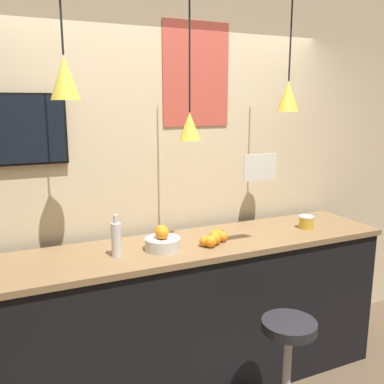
% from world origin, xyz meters
% --- Properties ---
extents(back_wall, '(8.00, 0.06, 2.90)m').
position_xyz_m(back_wall, '(0.00, 0.98, 1.45)').
color(back_wall, beige).
rests_on(back_wall, ground_plane).
extents(service_counter, '(2.82, 0.62, 1.07)m').
position_xyz_m(service_counter, '(0.00, 0.56, 0.54)').
color(service_counter, black).
rests_on(service_counter, ground_plane).
extents(bar_stool, '(0.43, 0.43, 0.74)m').
position_xyz_m(bar_stool, '(0.33, -0.08, 0.45)').
color(bar_stool, '#B7B7BC').
rests_on(bar_stool, ground_plane).
extents(fruit_bowl, '(0.23, 0.23, 0.16)m').
position_xyz_m(fruit_bowl, '(-0.23, 0.52, 1.14)').
color(fruit_bowl, beige).
rests_on(fruit_bowl, service_counter).
extents(orange_pile, '(0.22, 0.20, 0.09)m').
position_xyz_m(orange_pile, '(0.14, 0.50, 1.11)').
color(orange_pile, orange).
rests_on(orange_pile, service_counter).
extents(juice_bottle, '(0.06, 0.06, 0.26)m').
position_xyz_m(juice_bottle, '(-0.53, 0.52, 1.18)').
color(juice_bottle, silver).
rests_on(juice_bottle, service_counter).
extents(spread_jar, '(0.11, 0.11, 0.09)m').
position_xyz_m(spread_jar, '(0.92, 0.52, 1.12)').
color(spread_jar, gold).
rests_on(spread_jar, service_counter).
extents(pendant_lamp_left, '(0.17, 0.17, 0.79)m').
position_xyz_m(pendant_lamp_left, '(-0.76, 0.60, 2.14)').
color(pendant_lamp_left, black).
extents(pendant_lamp_middle, '(0.14, 0.14, 1.05)m').
position_xyz_m(pendant_lamp_middle, '(0.00, 0.60, 1.86)').
color(pendant_lamp_middle, black).
extents(pendant_lamp_right, '(0.16, 0.16, 0.87)m').
position_xyz_m(pendant_lamp_right, '(0.76, 0.60, 2.05)').
color(pendant_lamp_right, black).
extents(hanging_menu_board, '(0.24, 0.01, 0.17)m').
position_xyz_m(hanging_menu_board, '(0.37, 0.33, 1.59)').
color(hanging_menu_board, white).
extents(wall_poster, '(0.52, 0.01, 0.74)m').
position_xyz_m(wall_poster, '(0.21, 0.95, 2.19)').
color(wall_poster, '#C64C3D').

